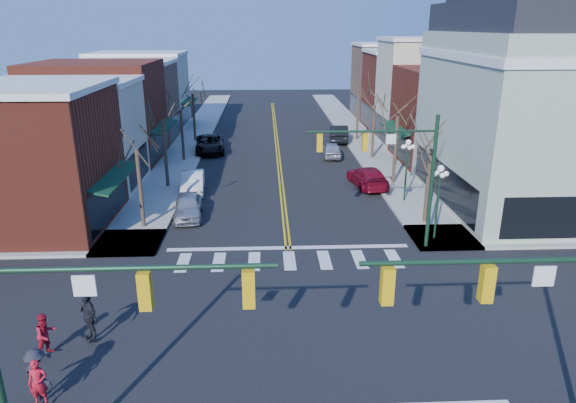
{
  "coord_description": "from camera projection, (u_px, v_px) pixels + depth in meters",
  "views": [
    {
      "loc": [
        -1.13,
        -17.55,
        11.37
      ],
      "look_at": [
        -0.03,
        7.35,
        2.8
      ],
      "focal_mm": 32.0,
      "sensor_mm": 36.0,
      "label": 1
    }
  ],
  "objects": [
    {
      "name": "ground",
      "position": [
        297.0,
        328.0,
        20.32
      ],
      "size": [
        160.0,
        160.0,
        0.0
      ],
      "primitive_type": "plane",
      "color": "black",
      "rests_on": "ground"
    },
    {
      "name": "sidewalk_left",
      "position": [
        166.0,
        183.0,
        38.83
      ],
      "size": [
        3.5,
        70.0,
        0.15
      ],
      "primitive_type": "cube",
      "color": "#9E9B93",
      "rests_on": "ground"
    },
    {
      "name": "sidewalk_right",
      "position": [
        394.0,
        180.0,
        39.56
      ],
      "size": [
        3.5,
        70.0,
        0.15
      ],
      "primitive_type": "cube",
      "color": "#9E9B93",
      "rests_on": "ground"
    },
    {
      "name": "bldg_left_brick_a",
      "position": [
        16.0,
        161.0,
        29.47
      ],
      "size": [
        10.0,
        8.5,
        8.0
      ],
      "primitive_type": "cube",
      "color": "maroon",
      "rests_on": "ground"
    },
    {
      "name": "bldg_left_stucco_a",
      "position": [
        66.0,
        137.0,
        36.88
      ],
      "size": [
        10.0,
        7.0,
        7.5
      ],
      "primitive_type": "cube",
      "color": "beige",
      "rests_on": "ground"
    },
    {
      "name": "bldg_left_brick_b",
      "position": [
        99.0,
        113.0,
        44.27
      ],
      "size": [
        10.0,
        9.0,
        8.5
      ],
      "primitive_type": "cube",
      "color": "maroon",
      "rests_on": "ground"
    },
    {
      "name": "bldg_left_tan",
      "position": [
        124.0,
        103.0,
        52.18
      ],
      "size": [
        10.0,
        7.5,
        7.8
      ],
      "primitive_type": "cube",
      "color": "#86624A",
      "rests_on": "ground"
    },
    {
      "name": "bldg_left_stucco_b",
      "position": [
        141.0,
        92.0,
        59.44
      ],
      "size": [
        10.0,
        8.0,
        8.2
      ],
      "primitive_type": "cube",
      "color": "beige",
      "rests_on": "ground"
    },
    {
      "name": "bldg_right_brick_a",
      "position": [
        459.0,
        116.0,
        44.0
      ],
      "size": [
        10.0,
        8.5,
        8.0
      ],
      "primitive_type": "cube",
      "color": "maroon",
      "rests_on": "ground"
    },
    {
      "name": "bldg_right_stucco",
      "position": [
        432.0,
        93.0,
        50.99
      ],
      "size": [
        10.0,
        7.0,
        10.0
      ],
      "primitive_type": "cube",
      "color": "beige",
      "rests_on": "ground"
    },
    {
      "name": "bldg_right_brick_b",
      "position": [
        411.0,
        92.0,
        58.32
      ],
      "size": [
        10.0,
        8.0,
        8.5
      ],
      "primitive_type": "cube",
      "color": "maroon",
      "rests_on": "ground"
    },
    {
      "name": "bldg_right_tan",
      "position": [
        394.0,
        82.0,
        65.8
      ],
      "size": [
        10.0,
        8.0,
        9.0
      ],
      "primitive_type": "cube",
      "color": "#86624A",
      "rests_on": "ground"
    },
    {
      "name": "victorian_corner",
      "position": [
        543.0,
        104.0,
        32.54
      ],
      "size": [
        12.25,
        14.25,
        13.3
      ],
      "color": "#A5B39B",
      "rests_on": "ground"
    },
    {
      "name": "traffic_mast_near_left",
      "position": [
        73.0,
        337.0,
        11.57
      ],
      "size": [
        6.6,
        0.28,
        7.2
      ],
      "color": "#14331E",
      "rests_on": "ground"
    },
    {
      "name": "traffic_mast_near_right",
      "position": [
        553.0,
        325.0,
        12.03
      ],
      "size": [
        6.6,
        0.28,
        7.2
      ],
      "color": "#14331E",
      "rests_on": "ground"
    },
    {
      "name": "traffic_mast_far_right",
      "position": [
        398.0,
        164.0,
        26.01
      ],
      "size": [
        6.6,
        0.28,
        7.2
      ],
      "color": "#14331E",
      "rests_on": "ground"
    },
    {
      "name": "lamppost_corner",
      "position": [
        439.0,
        190.0,
        27.73
      ],
      "size": [
        0.36,
        0.36,
        4.33
      ],
      "color": "#14331E",
      "rests_on": "ground"
    },
    {
      "name": "lamppost_midblock",
      "position": [
        407.0,
        160.0,
        33.87
      ],
      "size": [
        0.36,
        0.36,
        4.33
      ],
      "color": "#14331E",
      "rests_on": "ground"
    },
    {
      "name": "tree_left_a",
      "position": [
        140.0,
        190.0,
        29.59
      ],
      "size": [
        0.24,
        0.24,
        4.76
      ],
      "primitive_type": "cylinder",
      "color": "#382B21",
      "rests_on": "ground"
    },
    {
      "name": "tree_left_b",
      "position": [
        165.0,
        155.0,
        37.1
      ],
      "size": [
        0.24,
        0.24,
        5.04
      ],
      "primitive_type": "cylinder",
      "color": "#382B21",
      "rests_on": "ground"
    },
    {
      "name": "tree_left_c",
      "position": [
        182.0,
        136.0,
        44.74
      ],
      "size": [
        0.24,
        0.24,
        4.55
      ],
      "primitive_type": "cylinder",
      "color": "#382B21",
      "rests_on": "ground"
    },
    {
      "name": "tree_left_d",
      "position": [
        194.0,
        118.0,
        52.24
      ],
      "size": [
        0.24,
        0.24,
        4.9
      ],
      "primitive_type": "cylinder",
      "color": "#382B21",
      "rests_on": "ground"
    },
    {
      "name": "tree_right_a",
      "position": [
        427.0,
        187.0,
        30.31
      ],
      "size": [
        0.24,
        0.24,
        4.62
      ],
      "primitive_type": "cylinder",
      "color": "#382B21",
      "rests_on": "ground"
    },
    {
      "name": "tree_right_b",
      "position": [
        395.0,
        151.0,
        37.78
      ],
      "size": [
        0.24,
        0.24,
        5.18
      ],
      "primitive_type": "cylinder",
      "color": "#382B21",
      "rests_on": "ground"
    },
    {
      "name": "tree_right_c",
      "position": [
        373.0,
        132.0,
        45.39
      ],
      "size": [
        0.24,
        0.24,
        4.83
      ],
      "primitive_type": "cylinder",
      "color": "#382B21",
      "rests_on": "ground"
    },
    {
      "name": "tree_right_d",
      "position": [
        358.0,
        116.0,
        52.93
      ],
      "size": [
        0.24,
        0.24,
        4.97
      ],
      "primitive_type": "cylinder",
      "color": "#382B21",
      "rests_on": "ground"
    },
    {
      "name": "car_left_near",
      "position": [
        188.0,
        206.0,
        31.87
      ],
      "size": [
        2.1,
        4.36,
        1.44
      ],
      "primitive_type": "imported",
      "rotation": [
        0.0,
        0.0,
        0.1
      ],
      "color": "#ACACB0",
      "rests_on": "ground"
    },
    {
      "name": "car_left_mid",
      "position": [
        193.0,
        182.0,
        36.76
      ],
      "size": [
        1.93,
        4.58,
        1.47
      ],
      "primitive_type": "imported",
      "rotation": [
        0.0,
        0.0,
        0.09
      ],
      "color": "white",
      "rests_on": "ground"
    },
    {
      "name": "car_left_far",
      "position": [
        210.0,
        144.0,
        48.38
      ],
      "size": [
        3.16,
        5.9,
        1.58
      ],
      "primitive_type": "imported",
      "rotation": [
        0.0,
        0.0,
        0.1
      ],
      "color": "black",
      "rests_on": "ground"
    },
    {
      "name": "car_right_near",
      "position": [
        368.0,
        177.0,
        38.02
      ],
      "size": [
        2.73,
        5.31,
        1.47
      ],
      "primitive_type": "imported",
      "rotation": [
        0.0,
        0.0,
        3.28
      ],
      "color": "maroon",
      "rests_on": "ground"
    },
    {
      "name": "car_right_mid",
      "position": [
        332.0,
        150.0,
        46.53
      ],
      "size": [
        1.89,
        4.16,
        1.38
      ],
      "primitive_type": "imported",
      "rotation": [
        0.0,
        0.0,
        3.08
      ],
      "color": "#BCBDC1",
      "rests_on": "ground"
    },
    {
      "name": "car_right_far",
      "position": [
        339.0,
        133.0,
        52.82
      ],
      "size": [
        2.31,
        5.3,
        1.7
      ],
      "primitive_type": "imported",
      "rotation": [
        0.0,
        0.0,
        3.04
      ],
      "color": "black",
      "rests_on": "ground"
    },
    {
      "name": "pedestrian_red_a",
      "position": [
        38.0,
        383.0,
        15.82
      ],
      "size": [
        0.63,
        0.46,
        1.57
      ],
      "primitive_type": "imported",
      "rotation": [
        0.0,
        0.0,
        0.16
      ],
      "color": "red",
      "rests_on": "sidewalk_left"
    },
    {
      "name": "pedestrian_red_b",
      "position": [
        46.0,
        334.0,
        18.23
      ],
      "size": [
        0.96,
        1.0,
        1.63
      ],
      "primitive_type": "imported",
      "rotation": [
        0.0,
        0.0,
        0.97
      ],
      "color": "#A81123",
      "rests_on": "sidewalk_left"
    },
    {
      "name": "pedestrian_dark_a",
      "position": [
        89.0,
        316.0,
        19.07
      ],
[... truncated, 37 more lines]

